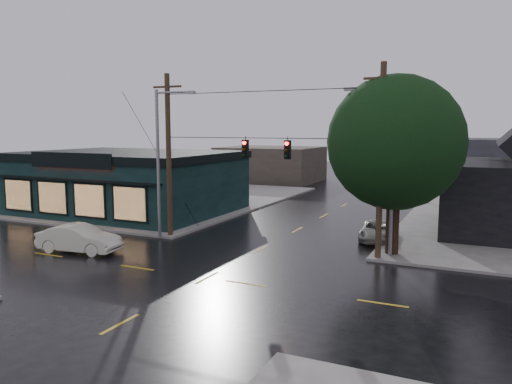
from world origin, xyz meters
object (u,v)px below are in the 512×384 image
at_px(sedan_cream, 79,239).
at_px(suv_silver, 377,231).
at_px(utility_pole_ne, 378,260).
at_px(utility_pole_nw, 171,237).
at_px(corner_tree, 395,143).

bearing_deg(sedan_cream, suv_silver, -63.08).
bearing_deg(utility_pole_ne, utility_pole_nw, 180.00).
bearing_deg(suv_silver, corner_tree, -73.73).
distance_m(utility_pole_ne, suv_silver, 4.82).
bearing_deg(corner_tree, sedan_cream, -157.66).
relative_size(utility_pole_ne, suv_silver, 2.41).
bearing_deg(utility_pole_nw, sedan_cream, -114.01).
relative_size(corner_tree, utility_pole_ne, 0.94).
distance_m(sedan_cream, suv_silver, 17.53).
xyz_separation_m(corner_tree, utility_pole_ne, (-0.50, -1.19, -6.09)).
distance_m(corner_tree, utility_pole_nw, 14.86).
bearing_deg(utility_pole_nw, corner_tree, 5.03).
xyz_separation_m(sedan_cream, suv_silver, (14.38, 10.02, -0.18)).
relative_size(utility_pole_ne, sedan_cream, 2.17).
height_order(corner_tree, utility_pole_nw, corner_tree).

